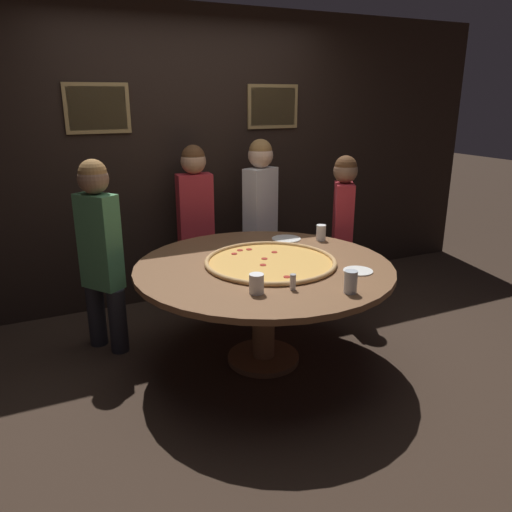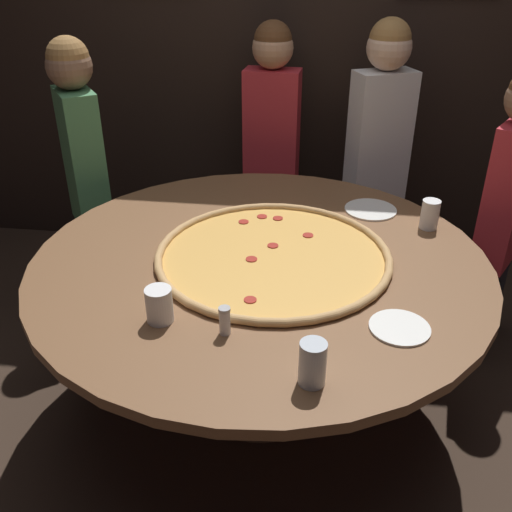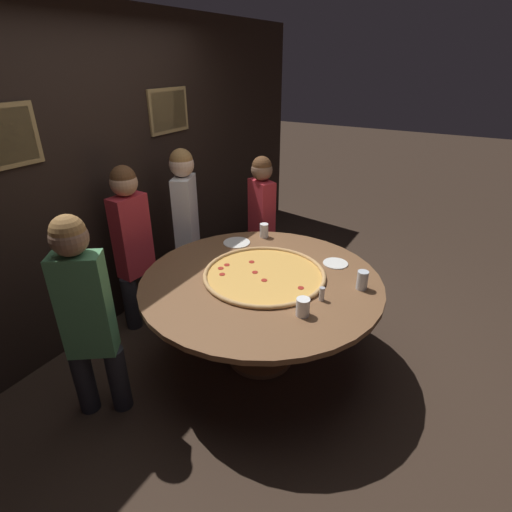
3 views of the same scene
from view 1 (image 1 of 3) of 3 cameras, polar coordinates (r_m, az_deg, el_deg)
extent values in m
plane|color=#38281E|center=(3.74, 0.85, -11.78)|extent=(24.00, 24.00, 0.00)
cube|color=black|center=(4.66, -7.30, 10.96)|extent=(6.40, 0.06, 2.60)
cube|color=#9E7F4C|center=(4.41, -17.67, 15.79)|extent=(0.52, 0.02, 0.40)
cube|color=#B2A893|center=(4.40, -17.66, 15.79)|extent=(0.46, 0.01, 0.34)
cube|color=#9E7F4C|center=(4.90, 1.95, 16.70)|extent=(0.52, 0.02, 0.40)
cube|color=#936B5B|center=(4.89, 1.98, 16.70)|extent=(0.46, 0.01, 0.34)
cylinder|color=brown|center=(3.44, 0.90, -1.29)|extent=(1.78, 1.78, 0.04)
cylinder|color=brown|center=(3.58, 0.87, -6.90)|extent=(0.16, 0.16, 0.70)
cylinder|color=brown|center=(3.73, 0.85, -11.52)|extent=(0.52, 0.52, 0.04)
cylinder|color=#E5A84C|center=(3.45, 1.64, -0.75)|extent=(0.88, 0.88, 0.01)
torus|color=tan|center=(3.45, 1.64, -0.59)|extent=(0.92, 0.92, 0.03)
cylinder|color=#A8281E|center=(3.72, -0.80, 0.77)|extent=(0.04, 0.04, 0.00)
cylinder|color=#A8281E|center=(3.70, -1.85, 0.67)|extent=(0.04, 0.04, 0.00)
cylinder|color=#A8281E|center=(3.62, -2.51, 0.26)|extent=(0.04, 0.04, 0.00)
cylinder|color=#A8281E|center=(3.66, 2.11, 0.45)|extent=(0.04, 0.04, 0.00)
cylinder|color=#A8281E|center=(3.16, 3.54, -2.39)|extent=(0.04, 0.04, 0.00)
cylinder|color=#A8281E|center=(3.51, 0.97, -0.30)|extent=(0.04, 0.04, 0.00)
cylinder|color=#A8281E|center=(3.38, 0.79, -1.02)|extent=(0.04, 0.04, 0.00)
cylinder|color=silver|center=(2.97, 10.77, -2.93)|extent=(0.08, 0.08, 0.14)
cylinder|color=white|center=(2.92, 0.06, -3.19)|extent=(0.09, 0.09, 0.12)
cylinder|color=white|center=(4.03, 7.44, 2.66)|extent=(0.08, 0.08, 0.13)
cylinder|color=white|center=(4.04, 3.48, 1.98)|extent=(0.23, 0.23, 0.01)
cylinder|color=white|center=(3.36, 11.58, -1.69)|extent=(0.20, 0.20, 0.01)
cylinder|color=silver|center=(2.99, 4.23, -3.09)|extent=(0.04, 0.04, 0.08)
cylinder|color=#B7B7BC|center=(2.97, 4.26, -2.21)|extent=(0.04, 0.04, 0.01)
cylinder|color=#232328|center=(3.89, -15.50, -7.13)|extent=(0.18, 0.18, 0.50)
cylinder|color=#232328|center=(4.04, -17.77, -6.37)|extent=(0.18, 0.18, 0.50)
cube|color=#4C8C59|center=(3.76, -17.45, 1.55)|extent=(0.30, 0.34, 0.70)
sphere|color=#8C664C|center=(3.67, -18.11, 8.39)|extent=(0.22, 0.22, 0.22)
sphere|color=#9E703D|center=(3.66, -18.17, 8.97)|extent=(0.20, 0.20, 0.20)
cylinder|color=#232328|center=(4.81, 1.37, -1.47)|extent=(0.18, 0.18, 0.52)
cylinder|color=#232328|center=(4.64, -0.43, -2.20)|extent=(0.18, 0.18, 0.52)
cube|color=white|center=(4.55, 0.51, 5.52)|extent=(0.35, 0.28, 0.72)
sphere|color=beige|center=(4.47, 0.52, 11.44)|extent=(0.22, 0.22, 0.22)
sphere|color=#9E703D|center=(4.47, 0.52, 11.94)|extent=(0.21, 0.21, 0.21)
cylinder|color=#232328|center=(4.68, 9.39, -2.53)|extent=(0.17, 0.17, 0.47)
cylinder|color=#232328|center=(4.48, 9.64, -3.48)|extent=(0.17, 0.17, 0.47)
cube|color=red|center=(4.41, 9.89, 3.94)|extent=(0.27, 0.32, 0.66)
sphere|color=#8C664C|center=(4.33, 10.19, 9.53)|extent=(0.21, 0.21, 0.21)
sphere|color=brown|center=(4.32, 10.22, 10.00)|extent=(0.19, 0.19, 0.19)
cylinder|color=#232328|center=(4.64, -5.32, -2.36)|extent=(0.14, 0.14, 0.50)
cylinder|color=#232328|center=(4.59, -8.04, -2.70)|extent=(0.14, 0.14, 0.50)
cube|color=red|center=(4.44, -6.95, 4.79)|extent=(0.31, 0.18, 0.70)
sphere|color=tan|center=(4.36, -7.18, 10.70)|extent=(0.22, 0.22, 0.22)
sphere|color=brown|center=(4.35, -7.20, 11.20)|extent=(0.20, 0.20, 0.20)
camera|label=2|loc=(1.95, 35.05, 14.68)|focal=40.00mm
camera|label=3|loc=(1.89, -54.90, 21.88)|focal=28.00mm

